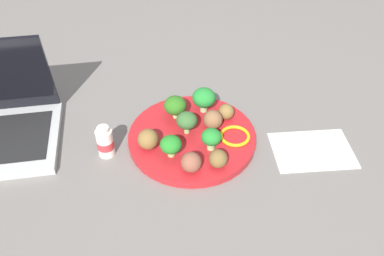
{
  "coord_description": "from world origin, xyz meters",
  "views": [
    {
      "loc": [
        -0.01,
        0.67,
        0.63
      ],
      "look_at": [
        0.0,
        0.0,
        0.04
      ],
      "focal_mm": 39.05,
      "sensor_mm": 36.0,
      "label": 1
    }
  ],
  "objects_px": {
    "broccoli_floret_mid_left": "(175,106)",
    "meatball_mid_left": "(226,112)",
    "meatball_mid_right": "(213,120)",
    "knife": "(307,143)",
    "meatball_near_rim": "(148,139)",
    "meatball_center": "(218,159)",
    "broccoli_floret_back_left": "(204,98)",
    "pepper_ring_front_right": "(235,136)",
    "broccoli_floret_back_right": "(187,121)",
    "broccoli_floret_mid_right": "(211,138)",
    "fork": "(312,154)",
    "broccoli_floret_front_left": "(171,145)",
    "yogurt_bottle": "(105,142)",
    "meatball_back_left": "(189,162)",
    "napkin": "(312,150)",
    "plate": "(192,137)"
  },
  "relations": [
    {
      "from": "broccoli_floret_back_left",
      "to": "pepper_ring_front_right",
      "type": "bearing_deg",
      "value": 126.37
    },
    {
      "from": "pepper_ring_front_right",
      "to": "knife",
      "type": "height_order",
      "value": "pepper_ring_front_right"
    },
    {
      "from": "meatball_back_left",
      "to": "napkin",
      "type": "bearing_deg",
      "value": -164.51
    },
    {
      "from": "broccoli_floret_mid_right",
      "to": "fork",
      "type": "height_order",
      "value": "broccoli_floret_mid_right"
    },
    {
      "from": "broccoli_floret_front_left",
      "to": "meatball_back_left",
      "type": "bearing_deg",
      "value": 132.68
    },
    {
      "from": "broccoli_floret_back_left",
      "to": "meatball_back_left",
      "type": "height_order",
      "value": "broccoli_floret_back_left"
    },
    {
      "from": "broccoli_floret_mid_right",
      "to": "yogurt_bottle",
      "type": "height_order",
      "value": "yogurt_bottle"
    },
    {
      "from": "plate",
      "to": "broccoli_floret_back_left",
      "type": "distance_m",
      "value": 0.1
    },
    {
      "from": "meatball_mid_right",
      "to": "knife",
      "type": "xyz_separation_m",
      "value": [
        -0.21,
        0.04,
        -0.03
      ]
    },
    {
      "from": "plate",
      "to": "broccoli_floret_front_left",
      "type": "height_order",
      "value": "broccoli_floret_front_left"
    },
    {
      "from": "meatball_near_rim",
      "to": "broccoli_floret_back_left",
      "type": "bearing_deg",
      "value": -133.49
    },
    {
      "from": "broccoli_floret_back_left",
      "to": "meatball_near_rim",
      "type": "distance_m",
      "value": 0.17
    },
    {
      "from": "meatball_center",
      "to": "meatball_mid_right",
      "type": "distance_m",
      "value": 0.12
    },
    {
      "from": "meatball_mid_right",
      "to": "fork",
      "type": "height_order",
      "value": "meatball_mid_right"
    },
    {
      "from": "plate",
      "to": "broccoli_floret_mid_right",
      "type": "bearing_deg",
      "value": 134.49
    },
    {
      "from": "meatball_mid_right",
      "to": "napkin",
      "type": "xyz_separation_m",
      "value": [
        -0.21,
        0.06,
        -0.03
      ]
    },
    {
      "from": "meatball_center",
      "to": "knife",
      "type": "height_order",
      "value": "meatball_center"
    },
    {
      "from": "broccoli_floret_front_left",
      "to": "fork",
      "type": "height_order",
      "value": "broccoli_floret_front_left"
    },
    {
      "from": "plate",
      "to": "meatball_mid_right",
      "type": "xyz_separation_m",
      "value": [
        -0.05,
        -0.03,
        0.03
      ]
    },
    {
      "from": "meatball_center",
      "to": "knife",
      "type": "relative_size",
      "value": 0.26
    },
    {
      "from": "meatball_back_left",
      "to": "knife",
      "type": "relative_size",
      "value": 0.29
    },
    {
      "from": "broccoli_floret_back_right",
      "to": "broccoli_floret_mid_right",
      "type": "bearing_deg",
      "value": 135.9
    },
    {
      "from": "meatball_mid_left",
      "to": "pepper_ring_front_right",
      "type": "distance_m",
      "value": 0.07
    },
    {
      "from": "broccoli_floret_front_left",
      "to": "fork",
      "type": "bearing_deg",
      "value": -177.32
    },
    {
      "from": "meatball_mid_left",
      "to": "broccoli_floret_back_left",
      "type": "bearing_deg",
      "value": -27.19
    },
    {
      "from": "meatball_mid_left",
      "to": "knife",
      "type": "relative_size",
      "value": 0.25
    },
    {
      "from": "meatball_center",
      "to": "pepper_ring_front_right",
      "type": "height_order",
      "value": "meatball_center"
    },
    {
      "from": "broccoli_floret_back_left",
      "to": "knife",
      "type": "height_order",
      "value": "broccoli_floret_back_left"
    },
    {
      "from": "broccoli_floret_front_left",
      "to": "knife",
      "type": "height_order",
      "value": "broccoli_floret_front_left"
    },
    {
      "from": "plate",
      "to": "broccoli_floret_front_left",
      "type": "distance_m",
      "value": 0.08
    },
    {
      "from": "napkin",
      "to": "broccoli_floret_back_left",
      "type": "bearing_deg",
      "value": -26.01
    },
    {
      "from": "broccoli_floret_back_right",
      "to": "knife",
      "type": "height_order",
      "value": "broccoli_floret_back_right"
    },
    {
      "from": "meatball_near_rim",
      "to": "meatball_center",
      "type": "bearing_deg",
      "value": 160.34
    },
    {
      "from": "broccoli_floret_mid_left",
      "to": "broccoli_floret_front_left",
      "type": "relative_size",
      "value": 1.14
    },
    {
      "from": "meatball_mid_right",
      "to": "napkin",
      "type": "bearing_deg",
      "value": 165.34
    },
    {
      "from": "yogurt_bottle",
      "to": "broccoli_floret_back_right",
      "type": "bearing_deg",
      "value": -162.56
    },
    {
      "from": "broccoli_floret_mid_left",
      "to": "meatball_mid_left",
      "type": "relative_size",
      "value": 1.5
    },
    {
      "from": "meatball_back_left",
      "to": "meatball_mid_left",
      "type": "xyz_separation_m",
      "value": [
        -0.08,
        -0.16,
        -0.0
      ]
    },
    {
      "from": "broccoli_floret_front_left",
      "to": "yogurt_bottle",
      "type": "bearing_deg",
      "value": -7.44
    },
    {
      "from": "broccoli_floret_back_right",
      "to": "broccoli_floret_front_left",
      "type": "bearing_deg",
      "value": 66.79
    },
    {
      "from": "broccoli_floret_front_left",
      "to": "meatball_mid_right",
      "type": "relative_size",
      "value": 1.11
    },
    {
      "from": "plate",
      "to": "fork",
      "type": "relative_size",
      "value": 2.31
    },
    {
      "from": "meatball_mid_left",
      "to": "broccoli_floret_mid_left",
      "type": "bearing_deg",
      "value": -0.71
    },
    {
      "from": "meatball_back_left",
      "to": "pepper_ring_front_right",
      "type": "distance_m",
      "value": 0.14
    },
    {
      "from": "plate",
      "to": "broccoli_floret_back_left",
      "type": "relative_size",
      "value": 4.72
    },
    {
      "from": "broccoli_floret_back_left",
      "to": "broccoli_floret_mid_right",
      "type": "xyz_separation_m",
      "value": [
        -0.01,
        0.13,
        -0.01
      ]
    },
    {
      "from": "broccoli_floret_mid_right",
      "to": "meatball_mid_left",
      "type": "relative_size",
      "value": 1.38
    },
    {
      "from": "meatball_near_rim",
      "to": "yogurt_bottle",
      "type": "xyz_separation_m",
      "value": [
        0.09,
        0.01,
        -0.0
      ]
    },
    {
      "from": "meatball_back_left",
      "to": "meatball_near_rim",
      "type": "bearing_deg",
      "value": -36.51
    },
    {
      "from": "meatball_center",
      "to": "fork",
      "type": "bearing_deg",
      "value": -168.14
    }
  ]
}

